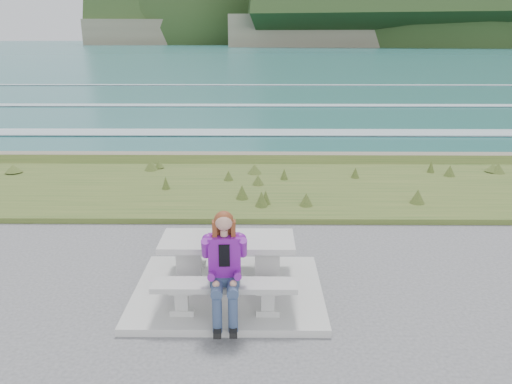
% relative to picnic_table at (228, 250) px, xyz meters
% --- Properties ---
extents(concrete_slab, '(2.60, 2.10, 0.10)m').
position_rel_picnic_table_xyz_m(concrete_slab, '(-0.00, 0.00, -0.63)').
color(concrete_slab, '#A9A9A4').
rests_on(concrete_slab, ground).
extents(picnic_table, '(1.80, 0.75, 0.75)m').
position_rel_picnic_table_xyz_m(picnic_table, '(0.00, 0.00, 0.00)').
color(picnic_table, '#A9A9A4').
rests_on(picnic_table, concrete_slab).
extents(bench_landward, '(1.80, 0.35, 0.45)m').
position_rel_picnic_table_xyz_m(bench_landward, '(0.00, -0.70, -0.23)').
color(bench_landward, '#A9A9A4').
rests_on(bench_landward, concrete_slab).
extents(bench_seaward, '(1.80, 0.35, 0.45)m').
position_rel_picnic_table_xyz_m(bench_seaward, '(0.00, 0.70, -0.23)').
color(bench_seaward, '#A9A9A4').
rests_on(bench_seaward, concrete_slab).
extents(grass_verge, '(160.00, 4.50, 0.22)m').
position_rel_picnic_table_xyz_m(grass_verge, '(-0.00, 5.00, -0.68)').
color(grass_verge, '#2F4D1D').
rests_on(grass_verge, ground).
extents(shore_drop, '(160.00, 0.80, 2.20)m').
position_rel_picnic_table_xyz_m(shore_drop, '(-0.00, 7.90, -0.68)').
color(shore_drop, brown).
rests_on(shore_drop, ground).
extents(ocean, '(1600.00, 1600.00, 0.09)m').
position_rel_picnic_table_xyz_m(ocean, '(-0.00, 25.09, -2.42)').
color(ocean, '#215C5D').
rests_on(ocean, ground).
extents(headland_range, '(729.83, 363.95, 193.13)m').
position_rel_picnic_table_xyz_m(headland_range, '(190.37, 398.36, 9.24)').
color(headland_range, brown).
rests_on(headland_range, ground).
extents(seated_woman, '(0.41, 0.69, 1.38)m').
position_rel_picnic_table_xyz_m(seated_woman, '(0.02, -0.83, -0.07)').
color(seated_woman, navy).
rests_on(seated_woman, concrete_slab).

